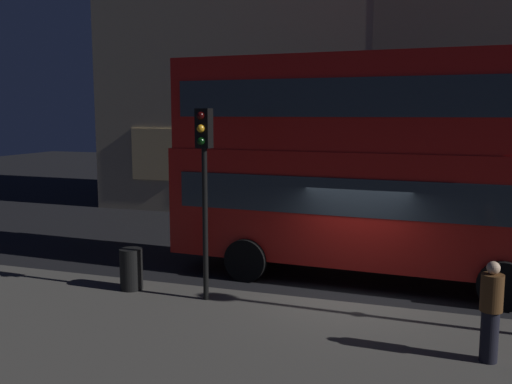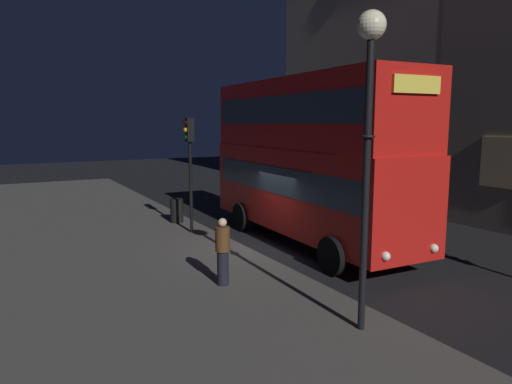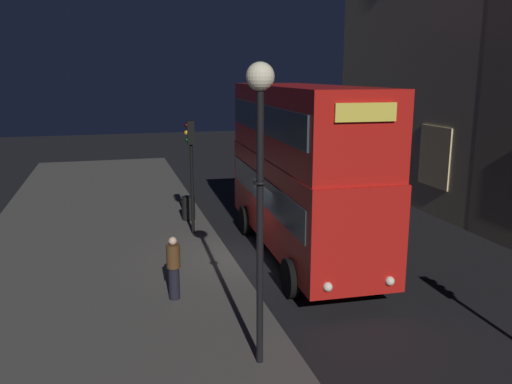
# 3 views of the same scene
# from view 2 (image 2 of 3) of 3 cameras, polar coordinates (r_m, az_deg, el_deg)

# --- Properties ---
(ground_plane) EXTENTS (80.00, 80.00, 0.00)m
(ground_plane) POSITION_cam_2_polar(r_m,az_deg,el_deg) (15.76, 1.15, -7.02)
(ground_plane) COLOR black
(sidewalk_slab) EXTENTS (44.00, 8.45, 0.12)m
(sidewalk_slab) POSITION_cam_2_polar(r_m,az_deg,el_deg) (14.05, -16.29, -9.06)
(sidewalk_slab) COLOR #4C4944
(sidewalk_slab) RESTS_ON ground
(building_with_clock) EXTENTS (12.55, 8.88, 19.30)m
(building_with_clock) POSITION_cam_2_polar(r_m,az_deg,el_deg) (29.41, 18.29, 18.75)
(building_with_clock) COLOR tan
(building_with_clock) RESTS_ON ground
(double_decker_bus) EXTENTS (10.01, 3.20, 5.67)m
(double_decker_bus) POSITION_cam_2_polar(r_m,az_deg,el_deg) (16.21, 6.37, 4.71)
(double_decker_bus) COLOR red
(double_decker_bus) RESTS_ON ground
(traffic_light_near_kerb) EXTENTS (0.34, 0.37, 4.25)m
(traffic_light_near_kerb) POSITION_cam_2_polar(r_m,az_deg,el_deg) (17.35, -8.10, 4.93)
(traffic_light_near_kerb) COLOR black
(traffic_light_near_kerb) RESTS_ON sidewalk_slab
(street_lamp) EXTENTS (0.54, 0.54, 6.12)m
(street_lamp) POSITION_cam_2_polar(r_m,az_deg,el_deg) (9.11, 13.64, 11.37)
(street_lamp) COLOR black
(street_lamp) RESTS_ON sidewalk_slab
(pedestrian) EXTENTS (0.37, 0.37, 1.73)m
(pedestrian) POSITION_cam_2_polar(r_m,az_deg,el_deg) (11.88, -4.09, -7.19)
(pedestrian) COLOR black
(pedestrian) RESTS_ON sidewalk_slab
(litter_bin) EXTENTS (0.54, 0.54, 0.98)m
(litter_bin) POSITION_cam_2_polar(r_m,az_deg,el_deg) (19.55, -9.66, -2.25)
(litter_bin) COLOR black
(litter_bin) RESTS_ON sidewalk_slab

